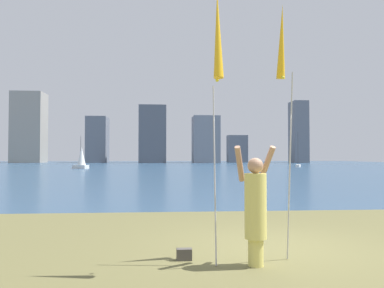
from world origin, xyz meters
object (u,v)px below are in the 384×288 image
kite_flag_right (282,48)px  person (255,206)px  sailboat_4 (298,165)px  bag (184,254)px  kite_flag_left (218,39)px  sailboat_2 (81,159)px

kite_flag_right → person: bearing=-138.5°
person → sailboat_4: 58.14m
kite_flag_right → bag: kite_flag_right is taller
kite_flag_right → sailboat_4: sailboat_4 is taller
person → kite_flag_left: 2.78m
kite_flag_left → sailboat_4: sailboat_4 is taller
kite_flag_left → sailboat_2: (-12.07, 49.40, -2.28)m
kite_flag_left → bag: kite_flag_left is taller
bag → sailboat_2: bearing=103.4°
kite_flag_right → sailboat_2: sailboat_2 is taller
person → kite_flag_left: size_ratio=0.44×
person → sailboat_2: size_ratio=0.43×
person → sailboat_4: size_ratio=0.35×
person → kite_flag_left: (-0.65, -0.19, 2.70)m
person → sailboat_2: bearing=86.5°
kite_flag_right → bag: bearing=-176.1°
kite_flag_left → sailboat_4: 58.64m
person → kite_flag_left: bearing=178.6°
kite_flag_left → bag: bearing=127.7°
kite_flag_left → sailboat_4: bearing=68.9°
kite_flag_right → kite_flag_left: bearing=-149.4°
kite_flag_right → sailboat_4: 57.48m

